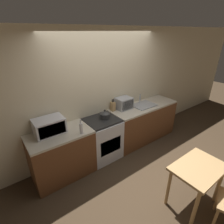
# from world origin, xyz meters

# --- Properties ---
(ground_plane) EXTENTS (16.00, 16.00, 0.00)m
(ground_plane) POSITION_xyz_m (0.00, 0.00, 0.00)
(ground_plane) COLOR #3D2D1E
(wall_back) EXTENTS (10.00, 0.06, 2.60)m
(wall_back) POSITION_xyz_m (0.00, 1.09, 1.30)
(wall_back) COLOR beige
(wall_back) RESTS_ON ground_plane
(counter_left_run) EXTENTS (1.10, 0.62, 0.90)m
(counter_left_run) POSITION_xyz_m (-1.20, 0.75, 0.45)
(counter_left_run) COLOR brown
(counter_left_run) RESTS_ON ground_plane
(counter_right_run) EXTENTS (1.74, 0.62, 0.90)m
(counter_right_run) POSITION_xyz_m (0.88, 0.75, 0.45)
(counter_right_run) COLOR brown
(counter_right_run) RESTS_ON ground_plane
(stove_range) EXTENTS (0.67, 0.62, 0.90)m
(stove_range) POSITION_xyz_m (-0.32, 0.75, 0.45)
(stove_range) COLOR silver
(stove_range) RESTS_ON ground_plane
(kettle) EXTENTS (0.21, 0.21, 0.18)m
(kettle) POSITION_xyz_m (-0.23, 0.76, 0.98)
(kettle) COLOR #2D2D2D
(kettle) RESTS_ON stove_range
(microwave) EXTENTS (0.50, 0.35, 0.27)m
(microwave) POSITION_xyz_m (-1.31, 0.86, 1.04)
(microwave) COLOR silver
(microwave) RESTS_ON counter_left_run
(bottle) EXTENTS (0.06, 0.06, 0.27)m
(bottle) POSITION_xyz_m (-0.89, 0.52, 1.00)
(bottle) COLOR silver
(bottle) RESTS_ON counter_left_run
(knife_block) EXTENTS (0.09, 0.09, 0.27)m
(knife_block) POSITION_xyz_m (0.11, 0.95, 1.00)
(knife_block) COLOR tan
(knife_block) RESTS_ON counter_right_run
(toaster_oven) EXTENTS (0.35, 0.28, 0.26)m
(toaster_oven) POSITION_xyz_m (0.38, 0.90, 1.03)
(toaster_oven) COLOR #999BA0
(toaster_oven) RESTS_ON counter_right_run
(sink_basin) EXTENTS (0.54, 0.40, 0.24)m
(sink_basin) POSITION_xyz_m (0.88, 0.75, 0.91)
(sink_basin) COLOR #999BA0
(sink_basin) RESTS_ON counter_right_run
(dining_table) EXTENTS (0.79, 0.55, 0.73)m
(dining_table) POSITION_xyz_m (0.17, -1.04, 0.61)
(dining_table) COLOR tan
(dining_table) RESTS_ON ground_plane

